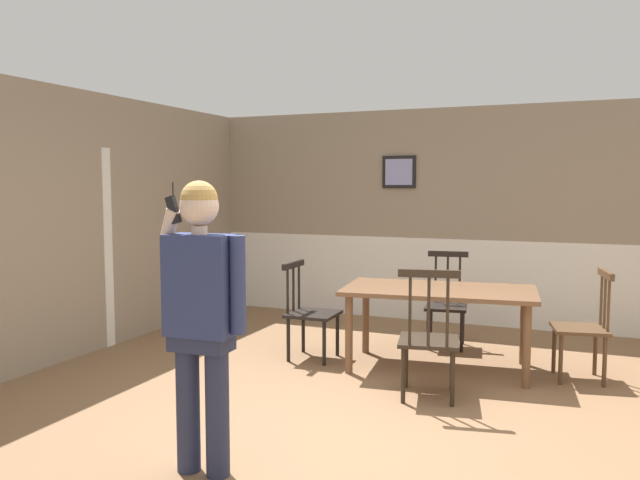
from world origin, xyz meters
TOP-DOWN VIEW (x-y plane):
  - ground_plane at (0.00, 0.00)m, footprint 7.88×7.88m
  - room_back_partition at (-0.00, 3.59)m, footprint 6.53×0.17m
  - room_left_partition at (-3.26, 0.01)m, footprint 0.13×7.17m
  - dining_table at (0.20, 1.51)m, footprint 1.83×1.13m
  - chair_near_window at (1.45, 1.66)m, footprint 0.52×0.52m
  - chair_by_doorway at (0.30, 0.66)m, footprint 0.56×0.56m
  - chair_at_table_head at (-1.05, 1.38)m, footprint 0.48×0.48m
  - chair_opposite_corner at (0.10, 2.37)m, footprint 0.48×0.48m
  - person_figure at (-0.63, -1.15)m, footprint 0.56×0.24m

SIDE VIEW (x-z plane):
  - ground_plane at x=0.00m, z-range 0.00..0.00m
  - chair_opposite_corner at x=0.10m, z-range -0.03..0.97m
  - chair_at_table_head at x=-1.05m, z-range -0.01..0.95m
  - chair_near_window at x=1.45m, z-range -0.01..0.96m
  - chair_by_doorway at x=0.30m, z-range -0.04..1.03m
  - dining_table at x=0.20m, z-range 0.29..1.05m
  - person_figure at x=-0.63m, z-range 0.14..1.88m
  - room_back_partition at x=0.00m, z-range -0.05..2.61m
  - room_left_partition at x=-3.26m, z-range 0.00..2.65m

